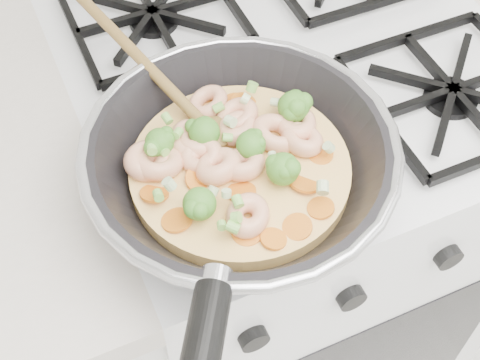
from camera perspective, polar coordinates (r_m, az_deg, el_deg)
name	(u,v)px	position (r m, az deg, el deg)	size (l,w,h in m)	color
stove	(280,233)	(1.28, 3.34, -4.45)	(0.60, 0.60, 0.92)	white
skillet	(238,164)	(0.74, -0.20, 1.38)	(0.37, 0.59, 0.09)	black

